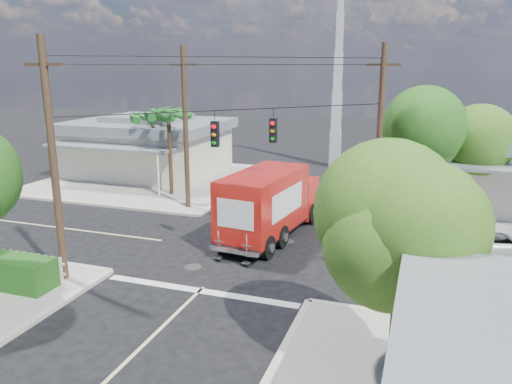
% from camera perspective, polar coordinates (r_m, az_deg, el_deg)
% --- Properties ---
extents(ground, '(120.00, 120.00, 0.00)m').
position_cam_1_polar(ground, '(22.27, -1.69, -6.70)').
color(ground, black).
rests_on(ground, ground).
extents(sidewalk_ne, '(14.12, 14.12, 0.14)m').
position_cam_1_polar(sidewalk_ne, '(31.52, 24.73, -1.57)').
color(sidewalk_ne, gray).
rests_on(sidewalk_ne, ground).
extents(sidewalk_nw, '(14.12, 14.12, 0.14)m').
position_cam_1_polar(sidewalk_nw, '(36.26, -11.76, 1.40)').
color(sidewalk_nw, gray).
rests_on(sidewalk_nw, ground).
extents(road_markings, '(32.00, 32.00, 0.01)m').
position_cam_1_polar(road_markings, '(20.99, -3.12, -8.05)').
color(road_markings, beige).
rests_on(road_markings, ground).
extents(building_nw, '(10.80, 10.20, 4.30)m').
position_cam_1_polar(building_nw, '(37.77, -12.18, 5.21)').
color(building_nw, beige).
rests_on(building_nw, sidewalk_nw).
extents(radio_tower, '(0.80, 0.80, 17.00)m').
position_cam_1_polar(radio_tower, '(40.10, 9.27, 10.78)').
color(radio_tower, silver).
rests_on(radio_tower, ground).
extents(tree_ne_front, '(4.21, 4.14, 6.66)m').
position_cam_1_polar(tree_ne_front, '(26.38, 18.61, 6.57)').
color(tree_ne_front, '#422D1C').
rests_on(tree_ne_front, sidewalk_ne).
extents(tree_ne_back, '(3.77, 3.66, 5.82)m').
position_cam_1_polar(tree_ne_back, '(28.74, 23.79, 5.51)').
color(tree_ne_back, '#422D1C').
rests_on(tree_ne_back, sidewalk_ne).
extents(tree_se, '(3.67, 3.54, 5.62)m').
position_cam_1_polar(tree_se, '(12.81, 16.42, -4.21)').
color(tree_se, '#422D1C').
rests_on(tree_se, sidewalk_se).
extents(palm_nw_front, '(3.01, 3.08, 5.59)m').
position_cam_1_polar(palm_nw_front, '(30.91, -9.98, 8.64)').
color(palm_nw_front, '#422D1C').
rests_on(palm_nw_front, sidewalk_nw).
extents(palm_nw_back, '(3.01, 3.08, 5.19)m').
position_cam_1_polar(palm_nw_back, '(33.23, -11.75, 8.30)').
color(palm_nw_back, '#422D1C').
rests_on(palm_nw_back, sidewalk_nw).
extents(utility_poles, '(12.00, 10.68, 9.00)m').
position_cam_1_polar(utility_poles, '(23.11, -4.06, 6.04)').
color(utility_poles, '#473321').
rests_on(utility_poles, ground).
extents(picket_fence, '(5.94, 0.06, 1.00)m').
position_cam_1_polar(picket_fence, '(21.80, -27.07, -6.90)').
color(picket_fence, silver).
rests_on(picket_fence, sidewalk_sw).
extents(vending_boxes, '(1.90, 0.50, 1.10)m').
position_cam_1_polar(vending_boxes, '(26.66, 16.38, -2.16)').
color(vending_boxes, '#B52A21').
rests_on(vending_boxes, sidewalk_ne).
extents(delivery_truck, '(3.22, 7.80, 3.28)m').
position_cam_1_polar(delivery_truck, '(23.47, 1.59, -1.30)').
color(delivery_truck, black).
rests_on(delivery_truck, ground).
extents(parked_car, '(5.93, 3.99, 1.51)m').
position_cam_1_polar(parked_car, '(23.33, 25.77, -5.21)').
color(parked_car, silver).
rests_on(parked_car, ground).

